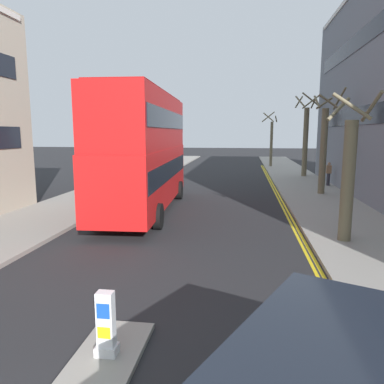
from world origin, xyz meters
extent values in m
cube|color=gray|center=(6.50, 16.00, 0.07)|extent=(4.00, 80.00, 0.14)
cube|color=gray|center=(-6.50, 16.00, 0.07)|extent=(4.00, 80.00, 0.14)
cube|color=yellow|center=(4.40, 14.00, 0.00)|extent=(0.10, 56.00, 0.01)
cube|color=yellow|center=(4.24, 14.00, 0.00)|extent=(0.10, 56.00, 0.01)
cube|color=gray|center=(0.00, 4.24, 0.05)|extent=(1.10, 2.20, 0.10)
cube|color=silver|center=(0.00, 4.24, 0.18)|extent=(0.36, 0.28, 0.16)
cube|color=white|center=(0.00, 4.24, 0.73)|extent=(0.28, 0.20, 0.95)
cube|color=blue|center=(0.00, 4.14, 0.92)|extent=(0.22, 0.01, 0.26)
cube|color=yellow|center=(0.00, 4.14, 0.54)|extent=(0.22, 0.01, 0.20)
cube|color=red|center=(-2.49, 15.95, 1.74)|extent=(3.01, 10.91, 2.60)
cube|color=red|center=(-2.49, 15.95, 4.29)|extent=(2.95, 10.69, 2.50)
cube|color=black|center=(-2.49, 15.95, 2.04)|extent=(3.02, 10.48, 0.84)
cube|color=black|center=(-2.49, 15.95, 4.39)|extent=(3.00, 10.26, 0.80)
cube|color=yellow|center=(-2.75, 21.33, 3.29)|extent=(2.00, 0.16, 0.44)
cube|color=maroon|center=(-2.49, 15.95, 5.59)|extent=(2.71, 9.82, 0.10)
cylinder|color=black|center=(-3.90, 19.24, 0.52)|extent=(0.35, 1.05, 1.04)
cylinder|color=black|center=(-1.40, 19.36, 0.52)|extent=(0.35, 1.05, 1.04)
cylinder|color=black|center=(-3.58, 12.55, 0.52)|extent=(0.35, 1.05, 1.04)
cylinder|color=black|center=(-1.08, 12.67, 0.52)|extent=(0.35, 1.05, 1.04)
cylinder|color=#2D2D38|center=(8.06, 25.23, 0.56)|extent=(0.22, 0.22, 0.85)
cube|color=#8C6647|center=(8.06, 25.23, 1.27)|extent=(0.34, 0.22, 0.56)
sphere|color=#9E7051|center=(8.06, 25.23, 1.66)|extent=(0.20, 0.20, 0.20)
cylinder|color=#6B6047|center=(5.15, 39.94, 2.53)|extent=(0.30, 0.30, 4.78)
cylinder|color=#6B6047|center=(5.56, 39.83, 5.22)|extent=(0.34, 0.90, 0.68)
cylinder|color=#6B6047|center=(4.77, 40.61, 5.46)|extent=(1.44, 0.89, 1.16)
cylinder|color=#6B6047|center=(4.73, 39.43, 5.39)|extent=(1.14, 0.97, 1.01)
cylinder|color=#6B6047|center=(7.29, 30.86, 2.97)|extent=(0.42, 0.42, 5.67)
cylinder|color=#6B6047|center=(7.79, 30.93, 6.16)|extent=(0.26, 1.07, 0.79)
cylinder|color=#6B6047|center=(7.69, 31.48, 6.32)|extent=(1.35, 0.93, 1.12)
cylinder|color=#6B6047|center=(6.68, 31.21, 6.30)|extent=(0.82, 1.33, 1.07)
cylinder|color=#6B6047|center=(6.69, 30.56, 6.28)|extent=(0.72, 1.31, 1.03)
cylinder|color=#6B6047|center=(7.49, 30.09, 6.36)|extent=(1.61, 0.53, 1.19)
cylinder|color=#6B6047|center=(6.90, 21.68, 2.66)|extent=(0.39, 0.39, 5.05)
cylinder|color=#6B6047|center=(7.67, 21.80, 5.73)|extent=(0.37, 1.60, 1.17)
cylinder|color=#6B6047|center=(6.89, 22.12, 5.50)|extent=(0.94, 0.15, 0.71)
cylinder|color=#6B6047|center=(6.38, 21.62, 5.55)|extent=(0.24, 1.10, 0.82)
cylinder|color=#6B6047|center=(6.90, 21.15, 5.56)|extent=(1.11, 0.13, 0.82)
cylinder|color=#6B6047|center=(5.69, 11.65, 2.17)|extent=(0.43, 0.43, 4.06)
cylinder|color=#6B6047|center=(6.30, 11.73, 4.62)|extent=(0.30, 1.27, 0.94)
cylinder|color=#6B6047|center=(5.34, 12.05, 4.57)|extent=(0.92, 0.83, 0.84)
cylinder|color=#6B6047|center=(5.52, 11.10, 4.60)|extent=(1.19, 0.49, 0.90)
cube|color=black|center=(8.48, 18.39, 8.91)|extent=(0.04, 24.64, 1.00)
cube|color=black|center=(8.48, 18.39, 4.70)|extent=(0.04, 24.64, 1.00)
camera|label=1|loc=(2.21, -1.20, 3.80)|focal=34.46mm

